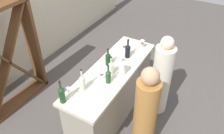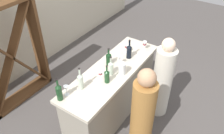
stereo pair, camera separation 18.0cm
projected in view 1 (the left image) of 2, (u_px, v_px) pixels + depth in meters
The scene contains 18 objects.
ground_plane at pixel (112, 113), 4.01m from camera, with size 12.00×12.00×0.00m, color #4C4744.
back_wall at pixel (3, 12), 4.02m from camera, with size 8.00×0.10×2.80m, color beige.
bar_counter at pixel (112, 93), 3.71m from camera, with size 1.93×0.61×0.98m.
wine_rack at pixel (6, 61), 3.72m from camera, with size 1.23×0.28×1.80m.
wine_bottle_leftmost_olive_green at pixel (62, 94), 2.82m from camera, with size 0.08×0.08×0.34m.
wine_bottle_second_left_clear_pale at pixel (82, 82), 3.00m from camera, with size 0.08×0.08×0.34m.
wine_bottle_center_olive_green at pixel (108, 76), 3.13m from camera, with size 0.07×0.07×0.28m.
wine_bottle_second_right_clear_pale at pixel (111, 68), 3.27m from camera, with size 0.08×0.08×0.30m.
wine_bottle_rightmost_dark_green at pixel (108, 59), 3.46m from camera, with size 0.08×0.08×0.28m.
wine_bottle_far_right_near_black at pixel (128, 51), 3.60m from camera, with size 0.08×0.08×0.32m.
wine_glass_near_left at pixel (142, 43), 3.81m from camera, with size 0.07×0.07×0.15m.
wine_glass_near_center at pixel (119, 58), 3.45m from camera, with size 0.07×0.07×0.16m.
wine_glass_near_right at pixel (101, 74), 3.15m from camera, with size 0.06×0.06×0.16m.
wine_glass_far_left at pixel (125, 46), 3.73m from camera, with size 0.08×0.08×0.15m.
wine_glass_far_center at pixel (69, 91), 2.91m from camera, with size 0.07×0.07×0.15m.
water_pitcher at pixel (123, 68), 3.29m from camera, with size 0.10×0.10×0.19m.
person_left_guest at pixel (161, 79), 3.71m from camera, with size 0.41×0.41×1.46m.
person_center_guest at pixel (145, 114), 3.10m from camera, with size 0.32×0.32×1.48m.
Camera 1 is at (-2.33, -1.33, 3.09)m, focal length 36.86 mm.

